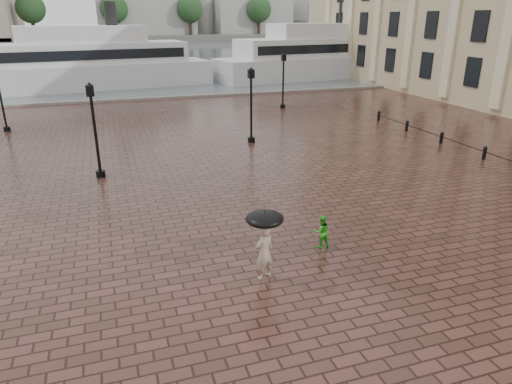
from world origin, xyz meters
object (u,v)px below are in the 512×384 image
ferry_far (320,56)px  adult_pedestrian (264,252)px  ferry_near (85,63)px  street_lamps (168,99)px  child_pedestrian (321,232)px

ferry_far → adult_pedestrian: bearing=-126.3°
adult_pedestrian → ferry_near: bearing=-100.2°
ferry_near → street_lamps: bearing=-85.6°
adult_pedestrian → child_pedestrian: size_ratio=1.47×
street_lamps → adult_pedestrian: street_lamps is taller
street_lamps → child_pedestrian: (2.52, -17.50, -1.75)m
child_pedestrian → ferry_far: bearing=-111.2°
ferry_near → ferry_far: (28.29, 0.76, 0.05)m
street_lamps → adult_pedestrian: size_ratio=12.54×
child_pedestrian → adult_pedestrian: bearing=31.1°
ferry_near → ferry_far: 28.30m
adult_pedestrian → ferry_far: ferry_far is taller
ferry_near → ferry_far: size_ratio=0.98×
adult_pedestrian → ferry_far: (22.70, 43.60, 1.85)m
street_lamps → ferry_near: 24.73m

